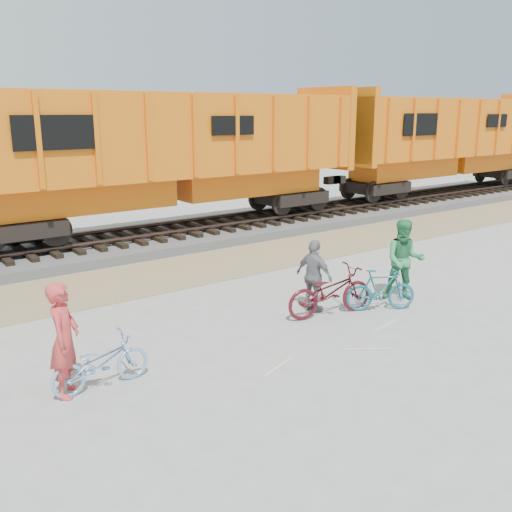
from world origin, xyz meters
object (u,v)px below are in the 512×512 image
(bicycle_blue, at_px, (100,363))
(person_woman, at_px, (314,276))
(hopper_car_center, at_px, (171,151))
(bicycle_maroon, at_px, (330,292))
(hopper_car_right, at_px, (449,138))
(bicycle_teal, at_px, (381,290))
(person_solo, at_px, (64,340))
(person_man, at_px, (404,260))

(bicycle_blue, relative_size, person_woman, 1.00)
(hopper_car_center, bearing_deg, bicycle_maroon, -95.62)
(person_woman, bearing_deg, bicycle_blue, 88.10)
(bicycle_maroon, bearing_deg, bicycle_blue, 103.72)
(hopper_car_center, distance_m, hopper_car_right, 15.00)
(hopper_car_right, relative_size, bicycle_teal, 8.95)
(hopper_car_right, xyz_separation_m, bicycle_blue, (-21.06, -8.70, -2.58))
(person_solo, height_order, person_woman, person_solo)
(person_woman, bearing_deg, hopper_car_right, -72.37)
(bicycle_teal, height_order, person_solo, person_solo)
(person_solo, bearing_deg, bicycle_maroon, -53.79)
(hopper_car_center, relative_size, person_solo, 7.70)
(bicycle_blue, xyz_separation_m, bicycle_maroon, (5.23, 0.25, 0.11))
(bicycle_maroon, relative_size, person_man, 1.07)
(person_man, bearing_deg, hopper_car_right, 76.64)
(bicycle_maroon, bearing_deg, hopper_car_right, -50.98)
(hopper_car_right, bearing_deg, person_man, -147.65)
(person_solo, distance_m, person_man, 7.85)
(hopper_car_right, height_order, bicycle_teal, hopper_car_right)
(hopper_car_right, height_order, person_woman, hopper_car_right)
(hopper_car_right, relative_size, person_man, 7.37)
(hopper_car_right, distance_m, bicycle_maroon, 18.11)
(hopper_car_center, distance_m, bicycle_blue, 10.92)
(person_solo, relative_size, person_man, 0.96)
(person_woman, bearing_deg, person_man, -115.26)
(bicycle_maroon, distance_m, person_woman, 0.49)
(bicycle_blue, height_order, person_woman, person_woman)
(hopper_car_right, height_order, person_man, hopper_car_right)
(bicycle_maroon, height_order, person_solo, person_solo)
(person_solo, distance_m, person_woman, 5.66)
(hopper_car_center, bearing_deg, hopper_car_right, 0.00)
(person_solo, height_order, person_man, person_man)
(bicycle_maroon, bearing_deg, bicycle_teal, -100.56)
(hopper_car_center, xyz_separation_m, bicycle_blue, (-6.06, -8.70, -2.58))
(hopper_car_center, relative_size, bicycle_blue, 8.67)
(hopper_car_right, height_order, bicycle_maroon, hopper_car_right)
(person_man, bearing_deg, hopper_car_center, 142.69)
(bicycle_blue, xyz_separation_m, person_man, (7.35, 0.02, 0.53))
(hopper_car_right, xyz_separation_m, person_solo, (-21.56, -8.60, -2.10))
(hopper_car_center, relative_size, bicycle_maroon, 6.88)
(bicycle_teal, relative_size, bicycle_maroon, 0.77)
(hopper_car_center, height_order, person_woman, hopper_car_center)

